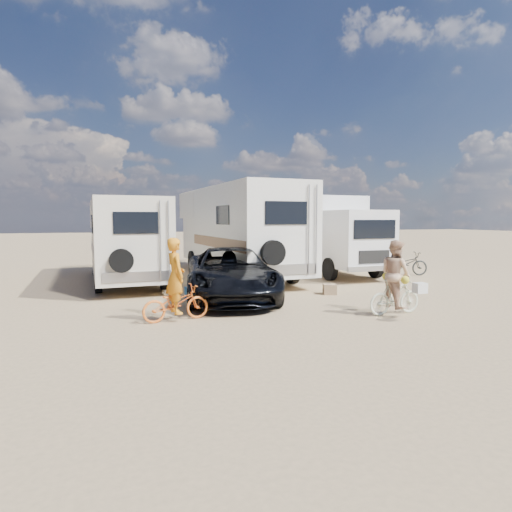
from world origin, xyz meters
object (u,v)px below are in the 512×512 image
object	(u,v)px
bike_woman	(395,297)
bike_parked	(405,264)
rider_man	(176,283)
dark_suv	(230,273)
rv_left	(125,241)
bike_man	(176,303)
crate	(330,289)
rider_woman	(395,281)
cooler	(194,294)
rv_main	(236,232)
box_truck	(328,235)

from	to	relation	value
bike_woman	bike_parked	xyz separation A→B (m)	(5.07, 6.23, 0.05)
rider_man	dark_suv	bearing A→B (deg)	-50.09
dark_suv	bike_parked	distance (m)	8.84
rv_left	bike_parked	xyz separation A→B (m)	(11.26, -1.94, -1.04)
bike_man	bike_woman	size ratio (longest dim) A/B	1.06
crate	dark_suv	bearing A→B (deg)	174.60
rider_woman	bike_parked	size ratio (longest dim) A/B	0.89
dark_suv	bike_woman	size ratio (longest dim) A/B	3.66
rider_woman	bike_parked	xyz separation A→B (m)	(5.07, 6.23, -0.35)
rv_left	rider_woman	distance (m)	10.27
rider_man	crate	xyz separation A→B (m)	(5.16, 2.07, -0.73)
dark_suv	bike_woman	world-z (taller)	dark_suv
rider_woman	cooler	distance (m)	5.66
bike_man	crate	size ratio (longest dim) A/B	3.95
rv_left	dark_suv	xyz separation A→B (m)	(2.87, -4.72, -0.77)
bike_man	rider_man	size ratio (longest dim) A/B	0.90
rider_man	crate	size ratio (longest dim) A/B	4.40
bike_woman	crate	world-z (taller)	bike_woman
rv_left	rider_woman	size ratio (longest dim) A/B	4.76
rv_main	bike_man	xyz separation A→B (m)	(-3.57, -7.30, -1.41)
bike_woman	rider_man	size ratio (longest dim) A/B	0.84
box_truck	bike_woman	world-z (taller)	box_truck
rider_man	bike_parked	xyz separation A→B (m)	(10.36, 5.15, -0.39)
rv_main	rv_left	bearing A→B (deg)	179.20
rv_left	bike_parked	world-z (taller)	rv_left
box_truck	rider_man	bearing A→B (deg)	-139.29
rv_left	crate	xyz separation A→B (m)	(6.05, -5.02, -1.38)
dark_suv	bike_man	bearing A→B (deg)	-119.26
bike_man	bike_woman	world-z (taller)	bike_woman
rv_left	box_truck	world-z (taller)	box_truck
bike_woman	bike_parked	size ratio (longest dim) A/B	0.79
rider_man	cooler	size ratio (longest dim) A/B	3.58
rider_woman	cooler	bearing A→B (deg)	48.00
box_truck	cooler	xyz separation A→B (m)	(-6.76, -4.50, -1.47)
rider_man	bike_parked	bearing A→B (deg)	-73.88
bike_parked	crate	distance (m)	6.06
box_truck	rider_woman	distance (m)	8.37
rv_left	box_truck	xyz separation A→B (m)	(8.53, -0.18, 0.13)
rider_woman	box_truck	bearing A→B (deg)	-19.99
bike_man	rider_woman	bearing A→B (deg)	-111.83
dark_suv	cooler	bearing A→B (deg)	-171.85
bike_woman	bike_parked	distance (m)	8.03
box_truck	crate	world-z (taller)	box_truck
bike_woman	cooler	size ratio (longest dim) A/B	3.02
rv_main	dark_suv	xyz separation A→B (m)	(-1.60, -4.93, -1.06)
bike_man	bike_parked	distance (m)	11.57
rv_main	bike_woman	distance (m)	8.66
dark_suv	bike_parked	world-z (taller)	dark_suv
bike_man	box_truck	bearing A→B (deg)	-58.17
crate	bike_parked	bearing A→B (deg)	30.62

